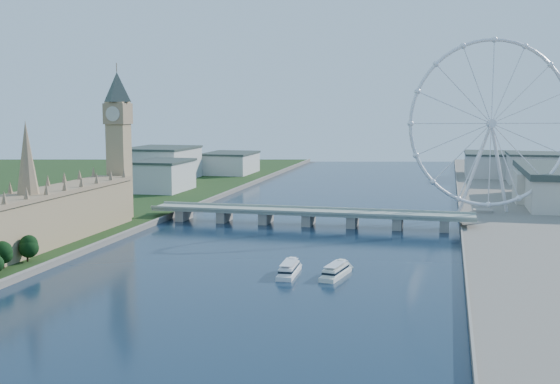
% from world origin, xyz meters
% --- Properties ---
extents(parliament_range, '(24.00, 200.00, 70.00)m').
position_xyz_m(parliament_range, '(-128.00, 170.00, 18.48)').
color(parliament_range, tan).
rests_on(parliament_range, ground).
extents(big_ben, '(20.02, 20.02, 110.00)m').
position_xyz_m(big_ben, '(-128.00, 278.00, 66.57)').
color(big_ben, tan).
rests_on(big_ben, ground).
extents(westminster_bridge, '(220.00, 22.00, 9.50)m').
position_xyz_m(westminster_bridge, '(0.00, 300.00, 6.63)').
color(westminster_bridge, gray).
rests_on(westminster_bridge, ground).
extents(london_eye, '(113.60, 39.12, 124.30)m').
position_xyz_m(london_eye, '(119.98, 355.08, 67.52)').
color(london_eye, silver).
rests_on(london_eye, ground).
extents(county_hall, '(54.00, 144.00, 35.00)m').
position_xyz_m(county_hall, '(175.00, 430.00, 0.00)').
color(county_hall, beige).
rests_on(county_hall, ground).
extents(city_skyline, '(505.00, 280.00, 32.00)m').
position_xyz_m(city_skyline, '(39.22, 560.08, 16.96)').
color(city_skyline, beige).
rests_on(city_skyline, ground).
extents(tour_boat_near, '(8.98, 31.00, 6.80)m').
position_xyz_m(tour_boat_near, '(18.31, 159.04, 0.00)').
color(tour_boat_near, silver).
rests_on(tour_boat_near, ground).
extents(tour_boat_far, '(12.96, 31.25, 6.71)m').
position_xyz_m(tour_boat_far, '(40.62, 160.90, 0.00)').
color(tour_boat_far, silver).
rests_on(tour_boat_far, ground).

